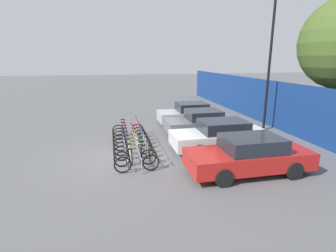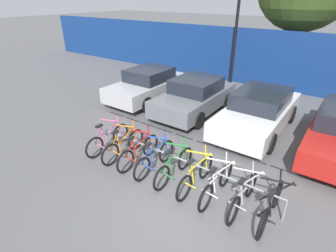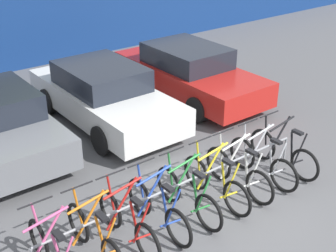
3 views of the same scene
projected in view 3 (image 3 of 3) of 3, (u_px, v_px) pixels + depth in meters
name	position (u px, v px, depth m)	size (l,w,h in m)	color
ground_plane	(240.00, 213.00, 8.03)	(120.00, 120.00, 0.00)	#59595B
hoarding_wall	(18.00, 24.00, 14.17)	(36.00, 0.16, 2.81)	navy
bike_rack	(182.00, 185.00, 7.89)	(5.40, 0.04, 0.57)	gray
bicycle_orange	(95.00, 238.00, 6.86)	(0.68, 1.71, 1.05)	black
bicycle_red	(128.00, 223.00, 7.18)	(0.68, 1.71, 1.05)	black
bicycle_blue	(158.00, 209.00, 7.49)	(0.68, 1.71, 1.05)	black
bicycle_green	(188.00, 196.00, 7.83)	(0.68, 1.71, 1.05)	black
bicycle_yellow	(216.00, 183.00, 8.18)	(0.68, 1.71, 1.05)	black
bicycle_white	(238.00, 173.00, 8.49)	(0.68, 1.71, 1.05)	black
bicycle_silver	(262.00, 162.00, 8.84)	(0.68, 1.71, 1.05)	black
bicycle_black	(283.00, 152.00, 9.16)	(0.68, 1.71, 1.05)	black
car_white	(104.00, 95.00, 11.00)	(1.91, 4.50, 1.40)	silver
car_red	(189.00, 72.00, 12.40)	(1.91, 4.56, 1.40)	red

